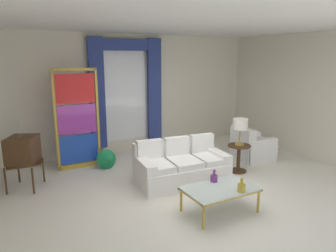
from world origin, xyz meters
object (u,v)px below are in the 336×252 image
at_px(couch_white_long, 180,166).
at_px(bottle_crystal_tall, 241,187).
at_px(bottle_blue_decanter, 214,177).
at_px(armchair_white, 251,148).
at_px(coffee_table, 220,190).
at_px(vintage_tv, 23,151).
at_px(stained_glass_divider, 77,121).
at_px(table_lamp_brass, 240,125).
at_px(round_side_table, 239,156).
at_px(peacock_figurine, 108,160).

relative_size(couch_white_long, bottle_crystal_tall, 8.19).
distance_m(bottle_blue_decanter, armchair_white, 2.68).
height_order(couch_white_long, bottle_blue_decanter, couch_white_long).
bearing_deg(coffee_table, vintage_tv, 136.56).
relative_size(armchair_white, stained_glass_divider, 0.42).
bearing_deg(vintage_tv, stained_glass_divider, 28.72).
relative_size(coffee_table, table_lamp_brass, 1.99).
relative_size(bottle_crystal_tall, stained_glass_divider, 0.10).
bearing_deg(coffee_table, couch_white_long, 85.76).
height_order(bottle_crystal_tall, vintage_tv, vintage_tv).
bearing_deg(couch_white_long, round_side_table, -6.80).
xyz_separation_m(peacock_figurine, table_lamp_brass, (2.43, -1.46, 0.81)).
distance_m(coffee_table, round_side_table, 1.92).
bearing_deg(coffee_table, table_lamp_brass, 40.12).
distance_m(vintage_tv, stained_glass_divider, 1.36).
relative_size(bottle_blue_decanter, stained_glass_divider, 0.10).
xyz_separation_m(bottle_crystal_tall, vintage_tv, (-2.83, 2.76, 0.24)).
bearing_deg(bottle_blue_decanter, peacock_figurine, 112.97).
xyz_separation_m(couch_white_long, round_side_table, (1.36, -0.16, 0.05)).
height_order(peacock_figurine, round_side_table, round_side_table).
height_order(couch_white_long, bottle_crystal_tall, couch_white_long).
relative_size(couch_white_long, round_side_table, 3.07).
bearing_deg(armchair_white, stained_glass_divider, 159.71).
height_order(vintage_tv, peacock_figurine, vintage_tv).
height_order(couch_white_long, vintage_tv, vintage_tv).
bearing_deg(peacock_figurine, vintage_tv, -172.94).
bearing_deg(stained_glass_divider, bottle_blue_decanter, -61.75).
relative_size(bottle_crystal_tall, table_lamp_brass, 0.39).
relative_size(armchair_white, round_side_table, 1.56).
relative_size(coffee_table, bottle_blue_decanter, 5.37).
xyz_separation_m(coffee_table, vintage_tv, (-2.63, 2.49, 0.35)).
xyz_separation_m(couch_white_long, peacock_figurine, (-1.07, 1.30, -0.08)).
bearing_deg(peacock_figurine, table_lamp_brass, -31.04).
distance_m(armchair_white, stained_glass_divider, 4.09).
relative_size(bottle_blue_decanter, peacock_figurine, 0.35).
xyz_separation_m(bottle_crystal_tall, peacock_figurine, (-1.16, 2.97, -0.27)).
distance_m(coffee_table, bottle_crystal_tall, 0.35).
bearing_deg(coffee_table, bottle_blue_decanter, 74.86).
bearing_deg(coffee_table, bottle_crystal_tall, -53.54).
relative_size(couch_white_long, armchair_white, 1.97).
distance_m(armchair_white, table_lamp_brass, 1.22).
height_order(bottle_crystal_tall, stained_glass_divider, stained_glass_divider).
bearing_deg(bottle_crystal_tall, coffee_table, 126.46).
bearing_deg(stained_glass_divider, coffee_table, -64.77).
xyz_separation_m(armchair_white, round_side_table, (-0.83, -0.50, 0.07)).
relative_size(bottle_blue_decanter, armchair_white, 0.23).
bearing_deg(bottle_crystal_tall, table_lamp_brass, 49.81).
xyz_separation_m(vintage_tv, armchair_white, (4.93, -0.76, -0.44)).
distance_m(couch_white_long, armchair_white, 2.22).
bearing_deg(bottle_crystal_tall, stained_glass_divider, 116.21).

